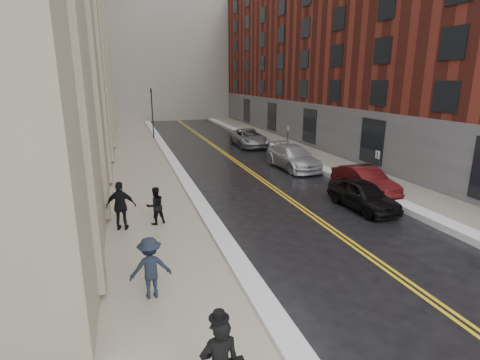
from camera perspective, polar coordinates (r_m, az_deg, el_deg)
ground at (r=12.36m, az=12.07°, el=-14.69°), size 160.00×160.00×0.00m
sidewalk_left at (r=25.98m, az=-14.61°, el=1.29°), size 4.00×64.00×0.15m
sidewalk_right at (r=29.73m, az=12.33°, el=3.15°), size 3.00×64.00×0.15m
lane_stripe_a at (r=27.14m, az=0.04°, el=2.22°), size 0.12×64.00×0.01m
lane_stripe_b at (r=27.21m, az=0.52°, el=2.25°), size 0.12×64.00×0.01m
snow_ridge_left at (r=26.15m, az=-9.59°, el=1.79°), size 0.70×60.80×0.26m
snow_ridge_right at (r=28.86m, az=9.13°, el=3.11°), size 0.85×60.80×0.30m
building_right at (r=39.72m, az=19.19°, el=18.59°), size 14.00×50.00×18.00m
traffic_signal at (r=39.47m, az=-13.24°, el=10.42°), size 0.18×0.15×5.20m
parking_sign_near at (r=22.35m, az=20.08°, el=2.02°), size 0.06×0.35×2.23m
parking_sign_far at (r=32.52m, az=7.30°, el=6.69°), size 0.06×0.35×2.23m
car_black at (r=18.91m, az=18.21°, el=-2.14°), size 1.87×4.23×1.41m
car_maroon at (r=21.41m, az=18.47°, el=-0.10°), size 1.58×4.48×1.47m
car_silver_near at (r=26.42m, az=8.05°, el=3.48°), size 2.49×5.60×1.60m
car_silver_far at (r=35.01m, az=1.42°, el=6.46°), size 2.82×5.77×1.58m
pedestrian_a at (r=16.07m, az=-12.77°, el=-3.84°), size 0.93×0.82×1.61m
pedestrian_b at (r=10.91m, az=-13.50°, el=-12.86°), size 1.17×0.71×1.78m
pedestrian_c at (r=15.78m, az=-17.67°, el=-3.79°), size 1.25×0.73×2.01m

